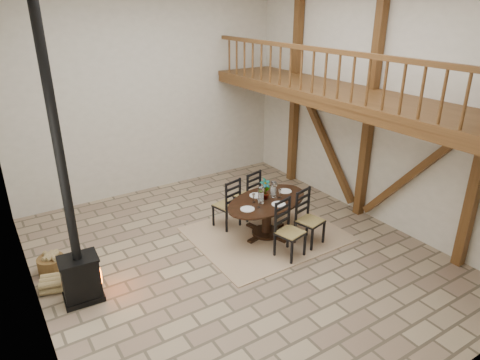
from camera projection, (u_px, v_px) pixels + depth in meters
ground at (237, 255)px, 8.37m from camera, size 8.00×8.00×0.00m
room_shell at (291, 95)px, 7.80m from camera, size 7.02×8.02×5.01m
rug at (266, 234)px, 9.11m from camera, size 3.00×2.50×0.02m
dining_table at (267, 215)px, 8.94m from camera, size 2.20×2.40×1.27m
wood_stove at (74, 240)px, 6.70m from camera, size 0.65×0.52×5.00m
log_basket at (51, 264)px, 7.78m from camera, size 0.47×0.47×0.39m
log_stack at (52, 284)px, 7.32m from camera, size 0.45×0.46×0.25m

